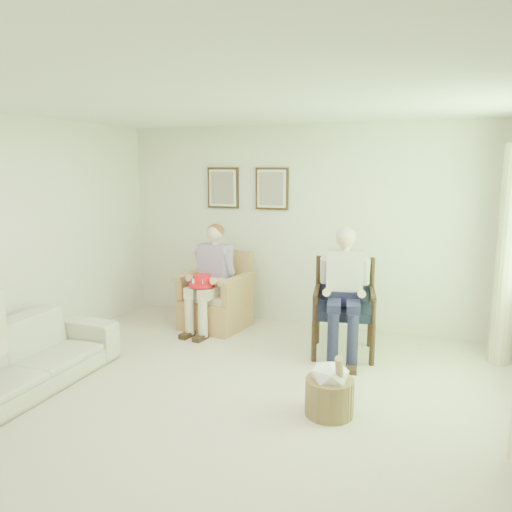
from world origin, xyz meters
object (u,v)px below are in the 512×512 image
object	(u,v)px
wicker_armchair	(217,303)
wood_armchair	(346,303)
person_wicker	(212,271)
person_dark	(343,283)
red_hat	(202,282)
hatbox	(330,388)
sofa	(15,361)

from	to	relation	value
wicker_armchair	wood_armchair	world-z (taller)	wood_armchair
wood_armchair	person_wicker	distance (m)	1.74
wood_armchair	person_wicker	world-z (taller)	person_wicker
wicker_armchair	person_dark	distance (m)	1.85
red_hat	hatbox	bearing A→B (deg)	-37.31
person_dark	red_hat	bearing A→B (deg)	165.93
sofa	hatbox	xyz separation A→B (m)	(2.82, 0.59, -0.07)
wood_armchair	red_hat	xyz separation A→B (m)	(-1.76, -0.05, 0.11)
person_wicker	person_dark	distance (m)	1.75
person_wicker	red_hat	world-z (taller)	person_wicker
red_hat	person_dark	bearing A→B (deg)	-3.73
wicker_armchair	person_dark	size ratio (longest dim) A/B	0.71
person_wicker	person_dark	bearing A→B (deg)	-2.16
person_wicker	person_dark	size ratio (longest dim) A/B	0.95
person_wicker	red_hat	xyz separation A→B (m)	(-0.04, -0.21, -0.10)
wood_armchair	person_wicker	bearing A→B (deg)	164.67
red_hat	wood_armchair	bearing A→B (deg)	1.77
wood_armchair	red_hat	bearing A→B (deg)	171.43
wicker_armchair	hatbox	world-z (taller)	wicker_armchair
red_hat	person_wicker	bearing A→B (deg)	79.56
wicker_armchair	sofa	world-z (taller)	wicker_armchair
hatbox	person_dark	bearing A→B (deg)	96.79
wood_armchair	hatbox	world-z (taller)	wood_armchair
wicker_armchair	red_hat	bearing A→B (deg)	-88.05
wood_armchair	person_wicker	xyz separation A→B (m)	(-1.72, 0.15, 0.21)
wood_armchair	red_hat	distance (m)	1.77
wood_armchair	hatbox	distance (m)	1.56
person_wicker	hatbox	bearing A→B (deg)	-33.19
red_hat	sofa	bearing A→B (deg)	-113.54
wood_armchair	person_dark	size ratio (longest dim) A/B	0.73
wicker_armchair	hatbox	size ratio (longest dim) A/B	1.64
wood_armchair	sofa	distance (m)	3.40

